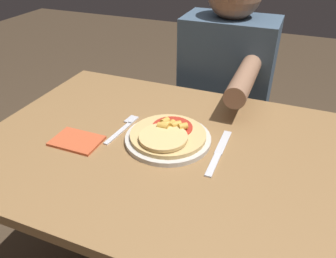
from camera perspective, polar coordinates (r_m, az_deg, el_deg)
name	(u,v)px	position (r m, az deg, el deg)	size (l,w,h in m)	color
dining_table	(176,181)	(0.99, 1.38, -8.98)	(1.13, 0.75, 0.75)	olive
plate	(168,139)	(0.94, 0.00, -1.70)	(0.25, 0.25, 0.01)	beige
pizza	(167,134)	(0.93, -0.10, -0.91)	(0.22, 0.22, 0.04)	tan
fork	(124,128)	(1.01, -7.75, 0.22)	(0.03, 0.18, 0.00)	silver
knife	(218,153)	(0.90, 8.78, -4.14)	(0.02, 0.22, 0.00)	silver
napkin	(77,141)	(0.97, -15.60, -2.00)	(0.14, 0.10, 0.01)	#C6512D
person_diner	(225,87)	(1.43, 9.98, 7.28)	(0.37, 0.52, 1.17)	#2D2D38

